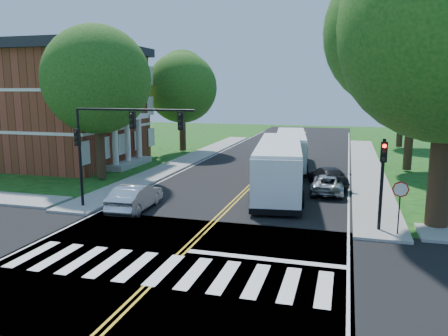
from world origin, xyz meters
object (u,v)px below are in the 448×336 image
(bus_lead, at_px, (279,166))
(bus_follow, at_px, (291,149))
(hatchback, at_px, (135,197))
(suv, at_px, (328,184))
(signal_nw, at_px, (115,134))
(dark_sedan, at_px, (328,176))
(signal_ne, at_px, (382,172))

(bus_lead, height_order, bus_follow, bus_lead)
(hatchback, bearing_deg, suv, -148.11)
(signal_nw, distance_m, dark_sedan, 15.37)
(signal_ne, relative_size, bus_follow, 0.37)
(signal_ne, bearing_deg, hatchback, 178.30)
(signal_ne, height_order, suv, signal_ne)
(bus_follow, bearing_deg, signal_ne, 103.70)
(bus_follow, relative_size, suv, 2.65)
(signal_nw, xyz_separation_m, dark_sedan, (11.17, 9.91, -3.67))
(signal_nw, height_order, dark_sedan, signal_nw)
(suv, bearing_deg, dark_sedan, -86.21)
(bus_follow, bearing_deg, dark_sedan, 109.52)
(signal_ne, height_order, bus_lead, signal_ne)
(suv, bearing_deg, bus_follow, -67.96)
(bus_follow, bearing_deg, hatchback, 61.00)
(bus_follow, xyz_separation_m, hatchback, (-6.70, -16.65, -0.84))
(bus_lead, bearing_deg, signal_ne, 122.48)
(signal_nw, distance_m, suv, 14.20)
(bus_lead, distance_m, dark_sedan, 4.23)
(signal_nw, bearing_deg, suv, 34.43)
(signal_nw, xyz_separation_m, bus_lead, (8.06, 7.24, -2.60))
(bus_lead, bearing_deg, hatchback, 36.47)
(bus_follow, distance_m, dark_sedan, 8.04)
(signal_nw, bearing_deg, signal_ne, 0.05)
(signal_ne, xyz_separation_m, bus_lead, (-5.99, 7.23, -1.18))
(suv, xyz_separation_m, dark_sedan, (-0.13, 2.16, 0.07))
(signal_nw, bearing_deg, hatchback, 24.21)
(signal_ne, xyz_separation_m, hatchback, (-13.16, 0.39, -2.19))
(bus_lead, relative_size, hatchback, 2.84)
(signal_ne, bearing_deg, dark_sedan, 106.26)
(signal_ne, bearing_deg, bus_lead, 129.65)
(bus_lead, xyz_separation_m, bus_follow, (-0.47, 9.81, -0.17))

